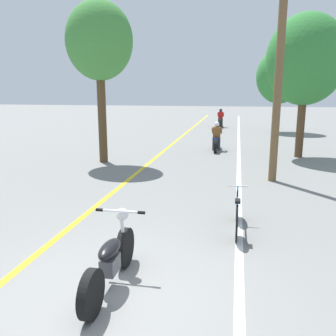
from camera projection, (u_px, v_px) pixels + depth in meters
ground_plane at (112, 295)px, 4.90m from camera, size 120.00×120.00×0.00m
lane_stripe_center at (165, 150)px, 16.89m from camera, size 0.14×48.00×0.01m
lane_stripe_edge at (239, 152)px, 16.25m from camera, size 0.14×48.00×0.01m
utility_pole at (279, 64)px, 10.36m from camera, size 1.10×0.24×6.82m
roadside_tree_right_near at (306, 60)px, 14.23m from camera, size 3.15×2.83×5.78m
roadside_tree_right_far at (280, 76)px, 23.38m from camera, size 3.10×2.79×5.46m
roadside_tree_left at (99, 42)px, 13.08m from camera, size 2.50×2.25×6.00m
motorcycle_foreground at (111, 260)px, 5.04m from camera, size 0.77×1.99×1.01m
motorcycle_rider_lead at (216, 139)px, 16.61m from camera, size 0.50×2.09×1.35m
motorcycle_rider_far at (220, 120)px, 27.01m from camera, size 0.50×2.02×1.42m
bicycle_parked at (237, 213)px, 7.10m from camera, size 0.44×1.76×0.81m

